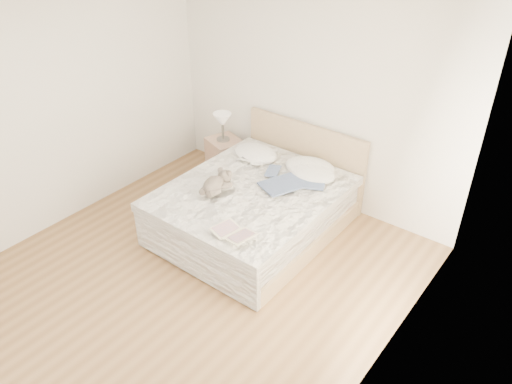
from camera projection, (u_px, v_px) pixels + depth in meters
floor at (187, 282)px, 5.18m from camera, size 4.00×4.50×0.00m
ceiling at (160, 13)px, 3.74m from camera, size 4.00×4.50×0.00m
wall_back at (311, 96)px, 5.96m from camera, size 4.00×0.02×2.70m
wall_left at (48, 114)px, 5.49m from camera, size 0.02×4.50×2.70m
wall_right at (381, 258)px, 3.43m from camera, size 0.02×4.50×2.70m
window at (400, 225)px, 3.58m from camera, size 0.02×1.30×1.10m
bed at (257, 207)px, 5.82m from camera, size 1.72×2.14×1.00m
nightstand at (225, 158)px, 6.88m from camera, size 0.55×0.52×0.56m
table_lamp at (222, 121)px, 6.58m from camera, size 0.28×0.28×0.38m
pillow_left at (256, 153)px, 6.23m from camera, size 0.59×0.41×0.18m
pillow_middle at (310, 167)px, 5.93m from camera, size 0.69×0.55×0.18m
pillow_right at (312, 172)px, 5.83m from camera, size 0.59×0.42×0.17m
blouse at (284, 184)px, 5.63m from camera, size 0.72×0.74×0.02m
photo_book at (254, 159)px, 6.12m from camera, size 0.39×0.33×0.02m
childrens_book at (233, 233)px, 4.85m from camera, size 0.46×0.35×0.03m
teddy_bear at (214, 190)px, 5.48m from camera, size 0.31×0.41×0.20m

